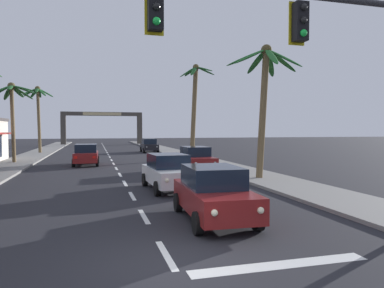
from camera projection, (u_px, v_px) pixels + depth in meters
ground_plane at (172, 265)px, 7.51m from camera, size 220.00×220.00×0.00m
sidewalk_right at (214, 164)px, 28.84m from camera, size 3.20×110.00×0.14m
sidewalk_left at (0, 170)px, 24.72m from camera, size 3.20×110.00×0.14m
lane_markings at (121, 167)px, 26.98m from camera, size 4.28×87.68×0.01m
traffic_signal_mast at (305, 46)px, 8.65m from camera, size 10.61×0.41×6.84m
sedan_lead_at_stop_bar at (213, 193)px, 11.23m from camera, size 2.08×4.50×1.68m
sedan_third_in_queue at (168, 172)px, 16.93m from camera, size 2.11×4.51×1.68m
sedan_oncoming_far at (86, 154)px, 28.49m from camera, size 2.03×4.48×1.68m
sedan_parked_nearest_kerb at (149, 145)px, 44.83m from camera, size 1.96×4.46×1.68m
sedan_parked_mid_kerb at (196, 159)px, 24.21m from camera, size 1.95×4.45×1.68m
palm_left_third at (12, 101)px, 29.36m from camera, size 3.94×4.04×6.70m
palm_left_farthest at (38, 104)px, 41.67m from camera, size 3.49×3.69×7.89m
palm_right_second at (264, 85)px, 20.07m from camera, size 4.34×4.28×7.59m
palm_right_third at (195, 98)px, 33.98m from camera, size 3.52×3.37×9.04m
town_gateway_arch at (102, 123)px, 66.43m from camera, size 14.65×0.90×6.08m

